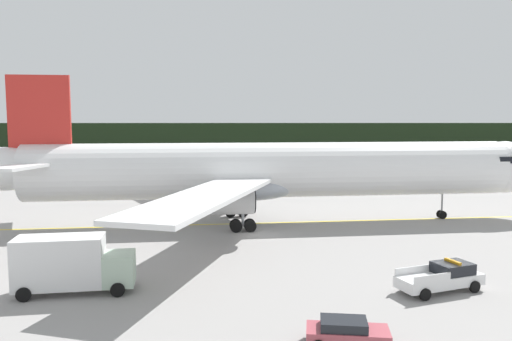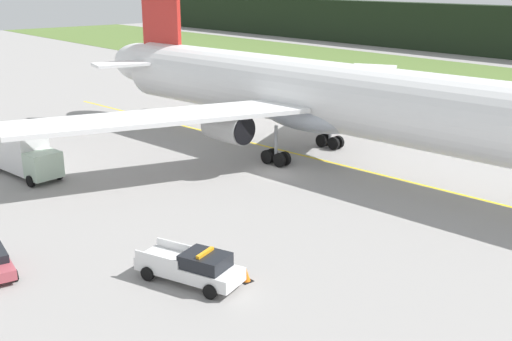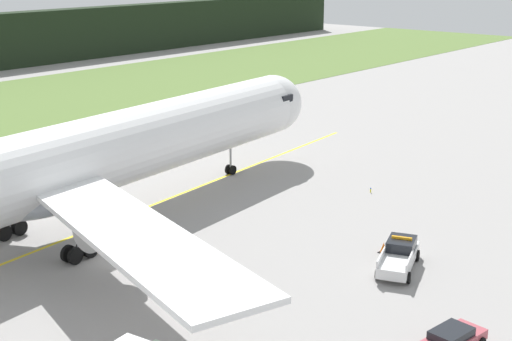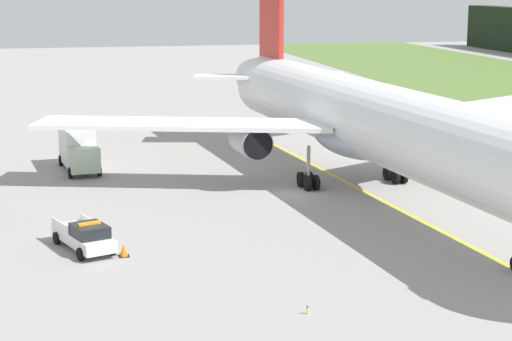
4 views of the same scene
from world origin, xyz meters
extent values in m
plane|color=gray|center=(0.00, 0.00, 0.00)|extent=(320.00, 320.00, 0.00)
cube|color=#557133|center=(0.00, 53.19, 0.02)|extent=(320.00, 38.92, 0.04)
cube|color=black|center=(0.00, 85.64, 5.01)|extent=(288.00, 4.53, 10.02)
cube|color=yellow|center=(1.47, 5.75, 0.00)|extent=(79.86, 8.02, 0.01)
cylinder|color=white|center=(1.47, 5.75, 5.67)|extent=(50.45, 10.57, 5.77)
ellipsoid|color=white|center=(27.57, 8.28, 5.67)|extent=(6.87, 6.35, 5.77)
ellipsoid|color=white|center=(-25.20, 3.18, 6.11)|extent=(9.61, 5.20, 4.33)
ellipsoid|color=#ADB5C0|center=(-1.02, 5.51, 4.09)|extent=(11.87, 7.12, 3.17)
cube|color=black|center=(26.22, 8.15, 6.68)|extent=(2.32, 5.63, 0.70)
cube|color=white|center=(-6.97, 17.68, 4.95)|extent=(15.35, 22.79, 0.35)
cylinder|color=#A0A0A0|center=(-4.10, 13.30, 3.79)|extent=(3.95, 2.80, 2.46)
cylinder|color=black|center=(-2.20, 13.48, 3.79)|extent=(0.34, 2.26, 2.26)
cube|color=white|center=(-4.53, -7.57, 4.95)|extent=(11.63, 23.56, 0.35)
cylinder|color=#A0A0A0|center=(-2.55, -2.72, 3.79)|extent=(3.95, 2.80, 2.46)
cylinder|color=black|center=(-0.65, -2.54, 3.79)|extent=(0.34, 2.26, 2.26)
cube|color=red|center=(-21.70, 3.51, 11.07)|extent=(5.97, 1.01, 8.48)
cube|color=white|center=(-22.57, 7.32, 6.68)|extent=(5.82, 7.99, 0.28)
cube|color=white|center=(-21.82, -0.38, 6.68)|extent=(4.67, 7.84, 0.28)
cylinder|color=gray|center=(20.43, 7.59, 1.84)|extent=(0.20, 0.20, 2.79)
cylinder|color=black|center=(20.41, 7.85, 0.45)|extent=(0.92, 0.31, 0.90)
cylinder|color=black|center=(20.46, 7.33, 0.45)|extent=(0.92, 0.31, 0.90)
cylinder|color=gray|center=(-2.38, 9.15, 1.99)|extent=(0.28, 0.28, 2.79)
cylinder|color=black|center=(-1.65, 8.87, 0.60)|extent=(1.22, 0.41, 1.20)
cylinder|color=black|center=(-1.72, 9.57, 0.60)|extent=(1.22, 0.41, 1.20)
cylinder|color=black|center=(-3.04, 8.73, 0.60)|extent=(1.22, 0.41, 1.20)
cylinder|color=black|center=(-3.11, 9.43, 0.60)|extent=(1.22, 0.41, 1.20)
cylinder|color=gray|center=(-1.66, 1.68, 1.99)|extent=(0.28, 0.28, 2.79)
cylinder|color=black|center=(-0.99, 2.10, 0.60)|extent=(1.22, 0.41, 1.20)
cylinder|color=black|center=(-0.93, 1.40, 0.60)|extent=(1.22, 0.41, 1.20)
cylinder|color=black|center=(-2.39, 1.96, 0.60)|extent=(1.22, 0.41, 1.20)
cylinder|color=black|center=(-2.32, 1.27, 0.60)|extent=(1.22, 0.41, 1.20)
cube|color=silver|center=(10.90, -15.89, 0.73)|extent=(6.05, 3.77, 0.70)
cube|color=black|center=(11.88, -15.54, 1.43)|extent=(2.76, 2.45, 0.70)
cube|color=silver|center=(9.30, -15.50, 1.31)|extent=(2.62, 1.03, 0.45)
cube|color=silver|center=(9.92, -17.22, 1.31)|extent=(2.62, 1.03, 0.45)
cube|color=orange|center=(11.88, -15.54, 1.86)|extent=(0.65, 1.34, 0.16)
cylinder|color=black|center=(12.40, -14.30, 0.38)|extent=(0.80, 0.48, 0.76)
cylinder|color=black|center=(13.07, -16.15, 0.38)|extent=(0.80, 0.48, 0.76)
cylinder|color=black|center=(8.73, -15.63, 0.38)|extent=(0.80, 0.48, 0.76)
cylinder|color=black|center=(9.41, -17.48, 0.38)|extent=(0.80, 0.48, 0.76)
cube|color=#ABC3AD|center=(-9.61, -15.14, 1.45)|extent=(2.20, 2.63, 2.00)
cube|color=silver|center=(-13.21, -15.61, 2.05)|extent=(5.63, 3.08, 3.20)
cylinder|color=#99999E|center=(-12.15, -15.47, 0.36)|extent=(0.78, 0.20, 1.04)
cylinder|color=#99999E|center=(-14.27, -15.75, 0.36)|extent=(0.78, 0.20, 1.04)
cylinder|color=black|center=(-9.76, -13.95, 0.45)|extent=(0.93, 0.37, 0.90)
cylinder|color=black|center=(-9.45, -16.33, 0.45)|extent=(0.93, 0.37, 0.90)
cylinder|color=black|center=(-15.23, -14.66, 0.45)|extent=(0.93, 0.37, 0.90)
cylinder|color=black|center=(-14.92, -17.04, 0.45)|extent=(0.93, 0.37, 0.90)
cube|color=#AA4650|center=(3.42, -23.40, 0.57)|extent=(4.21, 2.27, 0.55)
cube|color=black|center=(3.22, -23.37, 1.08)|extent=(2.43, 1.82, 0.45)
cylinder|color=black|center=(4.93, -22.71, 0.30)|extent=(0.62, 0.26, 0.60)
cylinder|color=black|center=(2.16, -22.32, 0.30)|extent=(0.62, 0.26, 0.60)
cube|color=black|center=(12.82, -13.65, 0.01)|extent=(0.61, 0.61, 0.03)
cone|color=orange|center=(12.82, -13.65, 0.40)|extent=(0.47, 0.47, 0.74)
camera|label=1|loc=(-1.68, -46.74, 10.99)|focal=35.21mm
camera|label=2|loc=(34.95, -31.97, 15.07)|focal=42.99mm
camera|label=3|loc=(-30.19, -38.05, 20.11)|focal=52.25mm
camera|label=4|loc=(63.23, -16.98, 15.76)|focal=62.47mm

